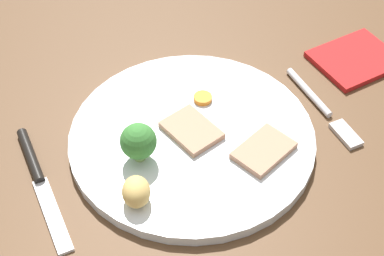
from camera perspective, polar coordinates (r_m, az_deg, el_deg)
name	(u,v)px	position (r cm, az deg, el deg)	size (l,w,h in cm)	color
dining_table	(201,155)	(72.25, 0.88, -2.68)	(120.00, 84.00, 3.60)	brown
dinner_plate	(192,138)	(70.82, 0.00, -0.95)	(29.57, 29.57, 1.40)	white
meat_slice_main	(191,130)	(70.17, -0.05, -0.20)	(6.65, 4.94, 0.80)	tan
meat_slice_under	(264,150)	(68.49, 6.98, -2.17)	(6.84, 4.68, 0.80)	tan
roast_potato_left	(136,192)	(62.99, -5.44, -6.18)	(3.77, 3.08, 3.13)	#D8B260
carrot_coin_front	(203,98)	(74.22, 1.05, 2.91)	(2.33, 2.33, 0.63)	orange
broccoli_floret	(137,139)	(66.18, -5.35, -1.09)	(4.19, 4.19, 4.97)	#8CB766
fork	(323,109)	(76.58, 12.65, 1.83)	(2.12, 15.28, 0.90)	silver
knife	(38,176)	(69.49, -14.71, -4.56)	(1.93, 18.53, 1.20)	black
folded_napkin	(355,59)	(85.10, 15.57, 6.46)	(11.00, 9.00, 0.80)	red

